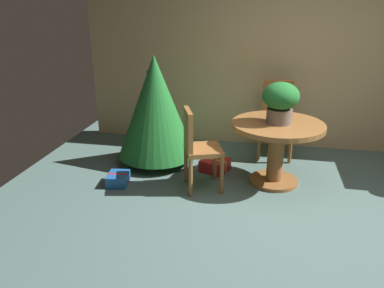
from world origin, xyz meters
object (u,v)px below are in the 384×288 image
object	(u,v)px
gift_box_blue	(118,179)
round_dining_table	(277,140)
wooden_chair_left_near	(197,145)
wooden_chair_far	(276,115)
holiday_tree	(155,107)
flower_vase	(281,100)
gift_box_red	(215,165)

from	to	relation	value
gift_box_blue	round_dining_table	bearing A→B (deg)	12.78
round_dining_table	wooden_chair_left_near	bearing A→B (deg)	-160.00
wooden_chair_far	holiday_tree	bearing A→B (deg)	-159.33
flower_vase	gift_box_red	world-z (taller)	flower_vase
round_dining_table	holiday_tree	size ratio (longest dim) A/B	0.74
flower_vase	wooden_chair_far	bearing A→B (deg)	90.22
flower_vase	wooden_chair_left_near	distance (m)	1.01
wooden_chair_left_near	gift_box_blue	xyz separation A→B (m)	(-0.90, -0.09, -0.44)
gift_box_red	wooden_chair_far	bearing A→B (deg)	43.70
round_dining_table	wooden_chair_far	world-z (taller)	wooden_chair_far
round_dining_table	gift_box_blue	xyz separation A→B (m)	(-1.74, -0.39, -0.45)
holiday_tree	flower_vase	bearing A→B (deg)	-11.51
wooden_chair_far	gift_box_blue	distance (m)	2.20
flower_vase	gift_box_blue	size ratio (longest dim) A/B	1.47
flower_vase	holiday_tree	world-z (taller)	holiday_tree
round_dining_table	wooden_chair_left_near	distance (m)	0.89
wooden_chair_far	round_dining_table	bearing A→B (deg)	-90.00
round_dining_table	flower_vase	size ratio (longest dim) A/B	2.27
wooden_chair_far	gift_box_red	xyz separation A→B (m)	(-0.71, -0.68, -0.48)
wooden_chair_far	gift_box_red	bearing A→B (deg)	-136.30
round_dining_table	wooden_chair_far	size ratio (longest dim) A/B	1.01
round_dining_table	flower_vase	xyz separation A→B (m)	(0.00, 0.00, 0.45)
holiday_tree	wooden_chair_far	bearing A→B (deg)	20.67
gift_box_red	flower_vase	bearing A→B (deg)	-14.37
round_dining_table	gift_box_red	distance (m)	0.86
gift_box_blue	gift_box_red	bearing A→B (deg)	29.41
flower_vase	holiday_tree	distance (m)	1.53
wooden_chair_left_near	gift_box_red	world-z (taller)	wooden_chair_left_near
wooden_chair_far	flower_vase	bearing A→B (deg)	-89.78
wooden_chair_far	wooden_chair_left_near	bearing A→B (deg)	-125.73
flower_vase	gift_box_blue	distance (m)	2.00
wooden_chair_far	gift_box_blue	bearing A→B (deg)	-144.12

